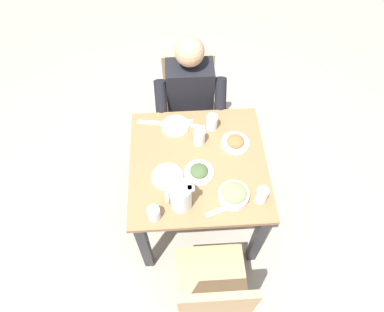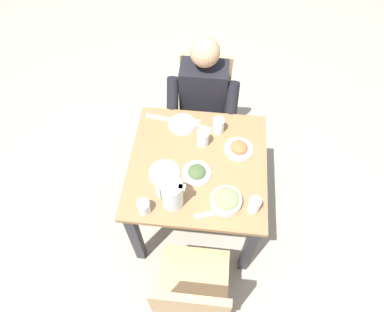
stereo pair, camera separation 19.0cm
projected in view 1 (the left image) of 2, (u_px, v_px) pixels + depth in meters
ground_plane at (197, 213)px, 2.69m from camera, size 8.00×8.00×0.00m
dining_table at (198, 174)px, 2.20m from camera, size 0.83×0.83×0.72m
chair_near at (189, 103)px, 2.68m from camera, size 0.40×0.40×0.87m
chair_far at (213, 293)px, 1.89m from camera, size 0.40×0.40×0.87m
diner_near at (191, 110)px, 2.44m from camera, size 0.48×0.53×1.16m
water_pitcher at (181, 196)px, 1.86m from camera, size 0.16×0.12×0.19m
salad_bowl at (234, 194)px, 1.92m from camera, size 0.17×0.17×0.09m
plate_beans at (167, 176)px, 2.02m from camera, size 0.18×0.18×0.04m
plate_rice_curry at (235, 142)px, 2.16m from camera, size 0.18×0.18×0.06m
plate_dolmas at (200, 171)px, 2.04m from camera, size 0.17×0.17×0.05m
plate_yoghurt at (175, 125)px, 2.24m from camera, size 0.18×0.18×0.04m
water_glass_far_left at (212, 122)px, 2.20m from camera, size 0.07×0.07×0.11m
water_glass_center at (199, 137)px, 2.13m from camera, size 0.07×0.07×0.11m
water_glass_near_left at (154, 213)px, 1.86m from camera, size 0.07×0.07×0.09m
water_glass_near_right at (262, 195)px, 1.91m from camera, size 0.07×0.07×0.10m
fork_near at (220, 210)px, 1.91m from camera, size 0.17×0.08×0.01m
knife_near at (179, 122)px, 2.26m from camera, size 0.19×0.04×0.01m
fork_far at (150, 122)px, 2.26m from camera, size 0.17×0.05×0.01m
knife_far at (191, 125)px, 2.25m from camera, size 0.18×0.07×0.01m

